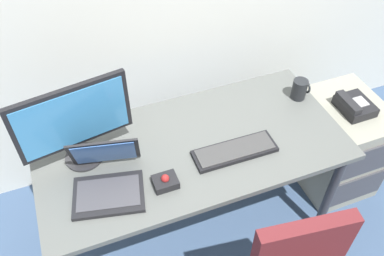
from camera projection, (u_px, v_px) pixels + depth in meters
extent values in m
plane|color=#344965|center=(192.00, 223.00, 2.54)|extent=(8.00, 8.00, 0.00)
cube|color=#4E514E|center=(192.00, 147.00, 2.03)|extent=(1.53, 0.73, 0.03)
cylinder|color=#2D2D33|center=(330.00, 195.00, 2.27)|extent=(0.05, 0.05, 0.70)
cylinder|color=#2D2D33|center=(57.00, 186.00, 2.31)|extent=(0.05, 0.05, 0.70)
cylinder|color=#2D2D33|center=(276.00, 123.00, 2.66)|extent=(0.05, 0.05, 0.70)
cube|color=gray|center=(337.00, 144.00, 2.57)|extent=(0.42, 0.52, 0.64)
cube|color=#38383D|center=(371.00, 160.00, 2.30)|extent=(0.38, 0.01, 0.22)
cube|color=#38383D|center=(358.00, 188.00, 2.49)|extent=(0.38, 0.01, 0.22)
cube|color=black|center=(355.00, 106.00, 2.31)|extent=(0.17, 0.20, 0.06)
cube|color=black|center=(348.00, 102.00, 2.27)|extent=(0.05, 0.18, 0.04)
cube|color=gray|center=(360.00, 102.00, 2.29)|extent=(0.07, 0.08, 0.01)
cube|color=#551C1F|center=(300.00, 253.00, 1.62)|extent=(0.40, 0.11, 0.42)
cylinder|color=#262628|center=(84.00, 157.00, 1.95)|extent=(0.18, 0.18, 0.01)
cylinder|color=#262628|center=(82.00, 149.00, 1.91)|extent=(0.04, 0.04, 0.10)
cube|color=black|center=(73.00, 117.00, 1.77)|extent=(0.52, 0.11, 0.32)
cube|color=teal|center=(74.00, 119.00, 1.76)|extent=(0.47, 0.08, 0.28)
cube|color=black|center=(235.00, 151.00, 1.97)|extent=(0.41, 0.14, 0.02)
cube|color=#353535|center=(235.00, 149.00, 1.96)|extent=(0.38, 0.12, 0.01)
cube|color=black|center=(109.00, 195.00, 1.80)|extent=(0.35, 0.28, 0.02)
cube|color=#38383D|center=(108.00, 193.00, 1.79)|extent=(0.30, 0.22, 0.00)
cube|color=black|center=(105.00, 152.00, 1.82)|extent=(0.32, 0.16, 0.21)
cube|color=#335999|center=(105.00, 153.00, 1.82)|extent=(0.28, 0.13, 0.18)
cube|color=black|center=(165.00, 182.00, 1.83)|extent=(0.11, 0.09, 0.04)
sphere|color=maroon|center=(165.00, 178.00, 1.81)|extent=(0.04, 0.04, 0.04)
cylinder|color=black|center=(299.00, 89.00, 2.23)|extent=(0.08, 0.08, 0.11)
torus|color=black|center=(306.00, 87.00, 2.24)|extent=(0.01, 0.07, 0.07)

